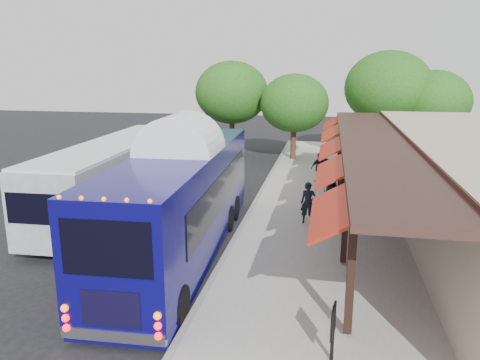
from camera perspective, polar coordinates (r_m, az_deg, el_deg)
The scene contains 15 objects.
ground at distance 15.41m, azimuth -1.97°, elevation -9.62°, with size 90.00×90.00×0.00m, color black.
sidewalk at distance 18.87m, azimuth 15.87°, elevation -5.44°, with size 10.00×40.00×0.15m, color #9E9B93.
curb at distance 19.04m, azimuth 0.83°, elevation -4.72°, with size 0.20×40.00×0.16m, color gray.
station_shelter at distance 19.02m, azimuth 26.42°, elevation -0.66°, with size 8.15×20.00×3.60m.
coach_bus at distance 15.38m, azimuth -7.07°, elevation -1.92°, with size 2.83×11.63×3.69m.
city_bus at distance 20.34m, azimuth -14.75°, elevation 0.73°, with size 2.76×11.39×3.04m.
ped_a at distance 18.26m, azimuth 8.31°, elevation -2.77°, with size 0.59×0.39×1.61m, color black.
ped_b at distance 19.82m, azimuth 11.11°, elevation -1.65°, with size 0.76×0.59×1.56m, color black.
ped_c at distance 24.70m, azimuth 9.65°, elevation 1.46°, with size 0.91×0.38×1.56m, color black.
ped_d at distance 25.99m, azimuth 10.26°, elevation 2.00°, with size 0.98×0.56×1.52m, color black.
sign_board at distance 10.18m, azimuth 11.27°, elevation -16.85°, with size 0.13×0.55×1.22m.
tree_left at distance 30.63m, azimuth 6.63°, elevation 9.28°, with size 4.40×4.40×5.64m.
tree_mid at distance 31.92m, azimuth 17.62°, elevation 10.65°, with size 5.53×5.53×7.08m.
tree_right at distance 32.08m, azimuth 22.47°, elevation 8.82°, with size 4.59×4.59×5.88m.
tree_far at distance 32.75m, azimuth -1.00°, elevation 10.60°, with size 5.04×5.04×6.45m.
Camera 1 is at (3.16, -13.78, 6.12)m, focal length 35.00 mm.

